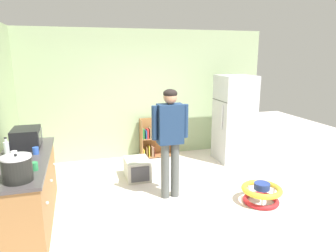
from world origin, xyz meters
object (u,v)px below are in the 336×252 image
(refrigerator, at_px, (234,119))
(pet_carrier, at_px, (137,169))
(white_cup, at_px, (14,155))
(microwave, at_px, (27,138))
(amber_bottle, at_px, (35,134))
(kitchen_counter, at_px, (26,191))
(crock_pot, at_px, (17,169))
(banana_bunch, at_px, (14,169))
(baby_walker, at_px, (261,193))
(green_cup, at_px, (34,166))
(standing_person, at_px, (170,134))
(bookshelf, at_px, (156,140))
(clear_bottle, at_px, (7,148))
(blue_cup, at_px, (36,151))

(refrigerator, bearing_deg, pet_carrier, -168.97)
(refrigerator, bearing_deg, white_cup, -160.16)
(microwave, height_order, amber_bottle, microwave)
(kitchen_counter, bearing_deg, crock_pot, -84.59)
(banana_bunch, bearing_deg, baby_walker, 0.42)
(microwave, xyz_separation_m, green_cup, (0.21, -0.97, -0.09))
(standing_person, relative_size, green_cup, 17.94)
(crock_pot, relative_size, green_cup, 3.22)
(bookshelf, relative_size, crock_pot, 2.78)
(green_cup, bearing_deg, microwave, 101.93)
(bookshelf, relative_size, green_cup, 8.95)
(refrigerator, xyz_separation_m, clear_bottle, (-4.03, -1.26, 0.11))
(crock_pot, relative_size, blue_cup, 3.22)
(bookshelf, xyz_separation_m, clear_bottle, (-2.52, -1.93, 0.63))
(standing_person, bearing_deg, white_cup, -176.50)
(baby_walker, bearing_deg, pet_carrier, 137.97)
(baby_walker, bearing_deg, crock_pot, -174.04)
(pet_carrier, bearing_deg, amber_bottle, -173.49)
(kitchen_counter, relative_size, white_cup, 20.91)
(refrigerator, distance_m, green_cup, 4.10)
(standing_person, relative_size, amber_bottle, 6.93)
(standing_person, height_order, green_cup, standing_person)
(banana_bunch, distance_m, blue_cup, 0.61)
(banana_bunch, bearing_deg, pet_carrier, 41.13)
(bookshelf, height_order, baby_walker, bookshelf)
(crock_pot, bearing_deg, standing_person, 25.37)
(pet_carrier, height_order, banana_bunch, banana_bunch)
(white_cup, bearing_deg, bookshelf, 40.90)
(standing_person, bearing_deg, green_cup, -160.45)
(clear_bottle, bearing_deg, standing_person, -0.58)
(crock_pot, bearing_deg, white_cup, 102.14)
(refrigerator, xyz_separation_m, microwave, (-3.82, -0.96, 0.15))
(amber_bottle, bearing_deg, blue_cup, -83.34)
(standing_person, xyz_separation_m, clear_bottle, (-2.24, 0.02, -0.03))
(standing_person, relative_size, white_cup, 17.94)
(kitchen_counter, height_order, bookshelf, kitchen_counter)
(green_cup, xyz_separation_m, blue_cup, (-0.05, 0.62, 0.00))
(standing_person, height_order, pet_carrier, standing_person)
(baby_walker, height_order, pet_carrier, pet_carrier)
(blue_cup, bearing_deg, standing_person, 1.06)
(kitchen_counter, distance_m, baby_walker, 3.33)
(bookshelf, relative_size, pet_carrier, 1.54)
(baby_walker, bearing_deg, bookshelf, 111.22)
(kitchen_counter, distance_m, white_cup, 0.51)
(amber_bottle, relative_size, clear_bottle, 1.00)
(refrigerator, distance_m, pet_carrier, 2.29)
(refrigerator, height_order, white_cup, refrigerator)
(baby_walker, height_order, green_cup, green_cup)
(baby_walker, distance_m, clear_bottle, 3.66)
(baby_walker, relative_size, crock_pot, 1.97)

